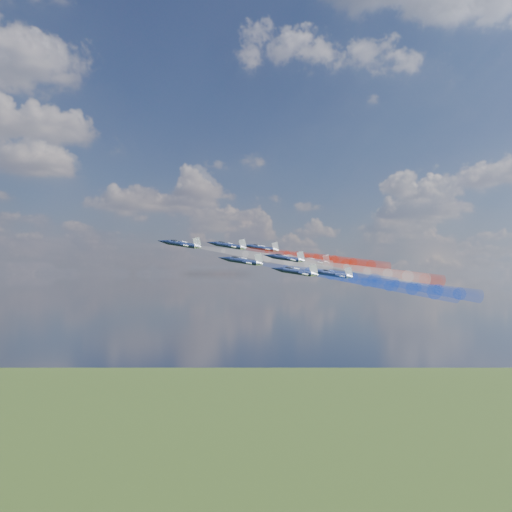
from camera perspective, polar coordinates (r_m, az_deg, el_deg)
jet_lead at (r=158.92m, az=-7.41°, el=1.16°), size 15.28×13.96×6.44m
trail_lead at (r=161.71m, az=1.13°, el=-0.14°), size 36.75×17.87×10.03m
jet_inner_left at (r=150.59m, az=-1.35°, el=-0.51°), size 15.28×13.96×6.44m
trail_inner_left at (r=156.05m, az=7.42°, el=-1.82°), size 36.75×17.87×10.03m
jet_inner_right at (r=170.28m, az=-2.76°, el=1.04°), size 15.28×13.96×6.44m
trail_inner_right at (r=174.86m, az=5.07°, el=-0.17°), size 36.75×17.87×10.03m
jet_outer_left at (r=141.60m, az=4.04°, el=-1.57°), size 15.28×13.96×6.44m
trail_outer_left at (r=149.35m, az=13.04°, el=-2.88°), size 36.75×17.87×10.03m
jet_center_third at (r=161.53m, az=2.97°, el=-0.22°), size 15.28×13.96×6.44m
trail_center_third at (r=168.56m, az=10.96°, el=-1.44°), size 36.75×17.87×10.03m
jet_outer_right at (r=182.85m, az=0.60°, el=0.79°), size 15.28×13.96×6.44m
trail_outer_right at (r=188.69m, az=7.80°, el=-0.33°), size 36.75×17.87×10.03m
jet_rear_left at (r=154.63m, az=7.65°, el=-1.80°), size 15.28×13.96×6.44m
trail_rear_left at (r=163.63m, az=15.71°, el=-2.97°), size 36.75×17.87×10.03m
jet_rear_right at (r=175.88m, az=5.63°, el=-0.50°), size 15.28×13.96×6.44m
trail_rear_right at (r=183.83m, az=12.87°, el=-1.60°), size 36.75×17.87×10.03m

